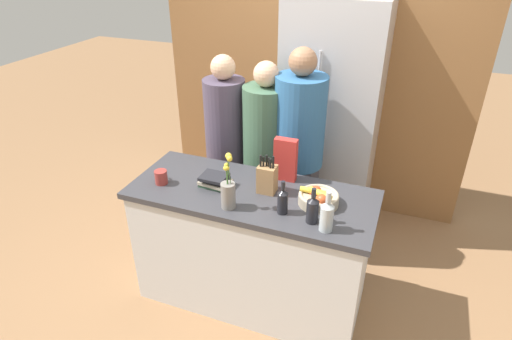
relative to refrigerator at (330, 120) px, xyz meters
The scene contains 16 objects.
ground_plane 1.56m from the refrigerator, 102.17° to the right, with size 14.00×14.00×0.00m, color #936B47.
kitchen_island 1.32m from the refrigerator, 102.17° to the right, with size 1.60×0.65×0.90m.
back_wall_wood 0.54m from the refrigerator, 125.19° to the left, with size 2.80×0.12×2.60m.
refrigerator is the anchor object (origin of this frame).
fruit_bowl 1.17m from the refrigerator, 81.21° to the right, with size 0.25×0.25×0.11m.
knife_block 1.15m from the refrigerator, 98.17° to the right, with size 0.12×0.10×0.27m.
flower_vase 1.42m from the refrigerator, 103.02° to the right, with size 0.09×0.09×0.36m.
cereal_box 0.95m from the refrigerator, 96.26° to the right, with size 0.15×0.06×0.30m.
coffee_mug 1.54m from the refrigerator, 123.67° to the right, with size 0.09×0.11×0.09m.
book_stack 1.30m from the refrigerator, 112.96° to the right, with size 0.21×0.16×0.08m.
bottle_oil 1.43m from the refrigerator, 78.62° to the right, with size 0.08×0.08×0.25m.
bottle_vinegar 1.33m from the refrigerator, 89.90° to the right, with size 0.06×0.06×0.22m.
bottle_wine 1.37m from the refrigerator, 82.00° to the right, with size 0.07×0.07×0.22m.
person_at_sink 0.91m from the refrigerator, 143.13° to the right, with size 0.32×0.32×1.60m.
person_in_blue 0.69m from the refrigerator, 124.02° to the right, with size 0.35×0.35×1.59m.
person_in_red_tee 0.56m from the refrigerator, 102.94° to the right, with size 0.38×0.38×1.70m.
Camera 1 is at (0.86, -2.17, 2.37)m, focal length 30.00 mm.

